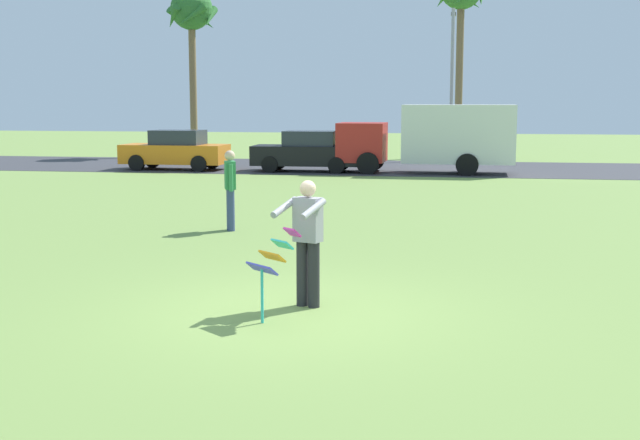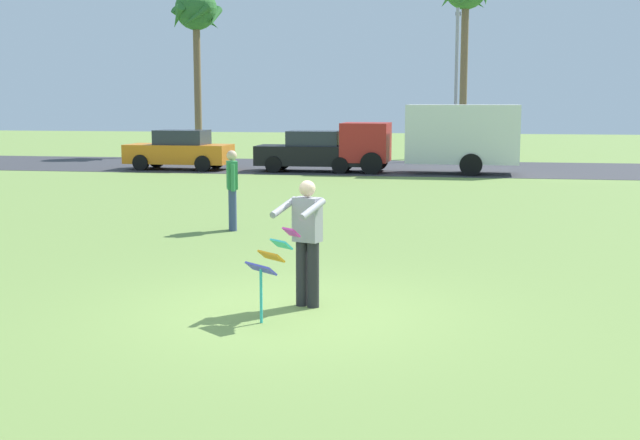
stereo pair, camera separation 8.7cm
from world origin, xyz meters
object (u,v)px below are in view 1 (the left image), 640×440
(palm_tree_left_near, at_px, (192,16))
(streetlight_pole, at_px, (452,74))
(parked_car_black, at_px, (307,152))
(person_kite_flyer, at_px, (307,238))
(parked_car_orange, at_px, (176,151))
(parked_truck_red_cab, at_px, (437,137))
(person_walker_near, at_px, (230,188))
(kite_held, at_px, (272,260))

(palm_tree_left_near, relative_size, streetlight_pole, 1.19)
(parked_car_black, distance_m, streetlight_pole, 10.04)
(person_kite_flyer, relative_size, parked_car_orange, 0.41)
(person_kite_flyer, height_order, parked_truck_red_cab, parked_truck_red_cab)
(person_kite_flyer, distance_m, person_walker_near, 6.88)
(parked_truck_red_cab, bearing_deg, streetlight_pole, 86.55)
(parked_car_black, height_order, parked_truck_red_cab, parked_truck_red_cab)
(palm_tree_left_near, height_order, person_walker_near, palm_tree_left_near)
(parked_car_orange, relative_size, streetlight_pole, 0.61)
(parked_truck_red_cab, xyz_separation_m, person_walker_near, (-4.02, -14.83, -0.48))
(kite_held, height_order, parked_car_black, parked_car_black)
(person_kite_flyer, distance_m, palm_tree_left_near, 32.47)
(parked_car_orange, bearing_deg, person_walker_near, -66.61)
(person_kite_flyer, xyz_separation_m, palm_tree_left_near, (-11.29, 29.85, 6.01))
(parked_truck_red_cab, distance_m, palm_tree_left_near, 16.23)
(parked_car_black, xyz_separation_m, palm_tree_left_near, (-7.46, 8.74, 6.19))
(parked_car_orange, bearing_deg, parked_truck_red_cab, 0.01)
(person_kite_flyer, relative_size, parked_car_black, 0.41)
(person_kite_flyer, xyz_separation_m, streetlight_pole, (1.67, 28.86, 3.05))
(person_walker_near, bearing_deg, person_kite_flyer, -65.79)
(parked_truck_red_cab, height_order, palm_tree_left_near, palm_tree_left_near)
(parked_car_black, bearing_deg, person_walker_near, -86.12)
(person_kite_flyer, bearing_deg, streetlight_pole, 86.70)
(streetlight_pole, bearing_deg, person_walker_near, -101.24)
(parked_car_orange, distance_m, streetlight_pole, 13.76)
(parked_car_orange, bearing_deg, kite_held, -67.81)
(parked_car_black, bearing_deg, palm_tree_left_near, 130.49)
(streetlight_pole, bearing_deg, parked_car_orange, -144.57)
(parked_car_orange, bearing_deg, streetlight_pole, 35.43)
(person_kite_flyer, height_order, palm_tree_left_near, palm_tree_left_near)
(parked_truck_red_cab, relative_size, palm_tree_left_near, 0.81)
(parked_car_black, distance_m, parked_truck_red_cab, 5.07)
(parked_car_black, bearing_deg, kite_held, -80.86)
(streetlight_pole, bearing_deg, person_kite_flyer, -93.30)
(person_kite_flyer, height_order, person_walker_near, same)
(kite_held, xyz_separation_m, palm_tree_left_near, (-10.99, 30.64, 6.16))
(kite_held, xyz_separation_m, parked_car_black, (-3.52, 21.90, -0.02))
(parked_truck_red_cab, distance_m, person_walker_near, 15.37)
(person_kite_flyer, xyz_separation_m, parked_truck_red_cab, (1.20, 21.11, 0.46))
(parked_car_black, height_order, streetlight_pole, streetlight_pole)
(person_kite_flyer, height_order, parked_car_black, person_kite_flyer)
(parked_car_black, xyz_separation_m, person_walker_near, (1.01, -14.83, 0.16))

